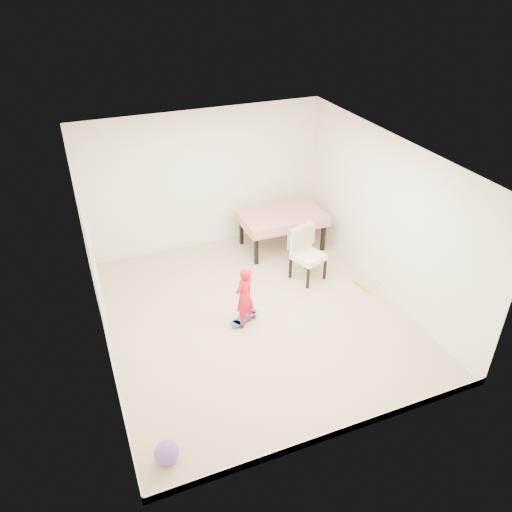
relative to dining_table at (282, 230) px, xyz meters
name	(u,v)px	position (x,y,z in m)	size (l,w,h in m)	color
ground	(255,315)	(-1.27, -1.78, -0.36)	(5.00, 5.00, 0.00)	tan
ceiling	(255,158)	(-1.27, -1.78, 2.22)	(4.50, 5.00, 0.04)	white
wall_back	(204,180)	(-1.27, 0.70, 0.94)	(4.50, 0.04, 2.60)	white
wall_front	(343,354)	(-1.27, -4.26, 0.94)	(4.50, 0.04, 2.60)	white
wall_left	(95,276)	(-3.50, -1.78, 0.94)	(0.04, 5.00, 2.60)	white
wall_right	(386,217)	(0.96, -1.78, 0.94)	(0.04, 5.00, 2.60)	white
door	(96,281)	(-3.49, -1.48, 0.66)	(0.10, 0.94, 2.11)	white
baseboard_back	(208,239)	(-1.27, 0.71, -0.30)	(4.50, 0.02, 0.12)	white
baseboard_front	(334,434)	(-1.27, -4.27, -0.30)	(4.50, 0.02, 0.12)	white
baseboard_left	(109,348)	(-3.51, -1.78, -0.30)	(0.02, 5.00, 0.12)	white
baseboard_right	(376,281)	(0.97, -1.78, -0.30)	(0.02, 5.00, 0.12)	white
dining_table	(282,230)	(0.00, 0.00, 0.00)	(1.54, 0.97, 0.72)	red
dining_chair	(308,255)	(-0.04, -1.16, 0.11)	(0.52, 0.60, 0.95)	silver
skateboard	(244,319)	(-1.48, -1.86, -0.32)	(0.54, 0.20, 0.08)	blue
child	(244,298)	(-1.50, -1.93, 0.13)	(0.36, 0.24, 0.99)	red
balloon	(167,453)	(-3.16, -3.85, -0.22)	(0.28, 0.28, 0.28)	#7B53C8
foam_toy	(362,285)	(0.71, -1.75, -0.33)	(0.06, 0.06, 0.40)	yellow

